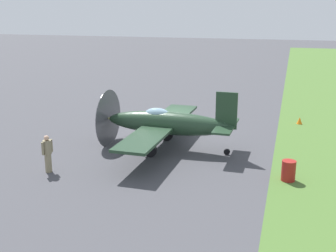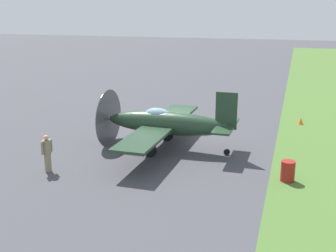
{
  "view_description": "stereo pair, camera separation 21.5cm",
  "coord_description": "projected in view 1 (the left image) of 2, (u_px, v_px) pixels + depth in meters",
  "views": [
    {
      "loc": [
        -23.22,
        -6.61,
        7.25
      ],
      "look_at": [
        -2.42,
        -0.62,
        1.26
      ],
      "focal_mm": 46.22,
      "sensor_mm": 36.0,
      "label": 1
    },
    {
      "loc": [
        -23.16,
        -6.82,
        7.25
      ],
      "look_at": [
        -2.42,
        -0.62,
        1.26
      ],
      "focal_mm": 46.22,
      "sensor_mm": 36.0,
      "label": 2
    }
  ],
  "objects": [
    {
      "name": "ground_plane",
      "position": [
        169.0,
        135.0,
        25.2
      ],
      "size": [
        160.0,
        160.0,
        0.0
      ],
      "primitive_type": "plane",
      "color": "#424247"
    },
    {
      "name": "ground_crew_chief",
      "position": [
        48.0,
        153.0,
        19.39
      ],
      "size": [
        0.61,
        0.38,
        1.73
      ],
      "rotation": [
        0.0,
        0.0,
        2.87
      ],
      "color": "#847A5B",
      "rests_on": "ground"
    },
    {
      "name": "runway_marker_cone",
      "position": [
        300.0,
        121.0,
        27.6
      ],
      "size": [
        0.36,
        0.36,
        0.44
      ],
      "primitive_type": "cone",
      "color": "orange",
      "rests_on": "ground"
    },
    {
      "name": "fuel_drum",
      "position": [
        289.0,
        171.0,
        18.55
      ],
      "size": [
        0.6,
        0.6,
        0.9
      ],
      "primitive_type": "cylinder",
      "color": "maroon",
      "rests_on": "ground"
    },
    {
      "name": "airplane_lead",
      "position": [
        165.0,
        123.0,
        22.47
      ],
      "size": [
        9.4,
        7.47,
        3.37
      ],
      "rotation": [
        0.0,
        0.0,
        -0.02
      ],
      "color": "#233D28",
      "rests_on": "ground"
    }
  ]
}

